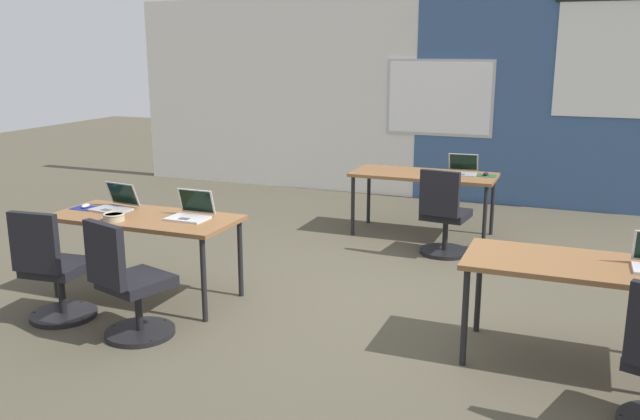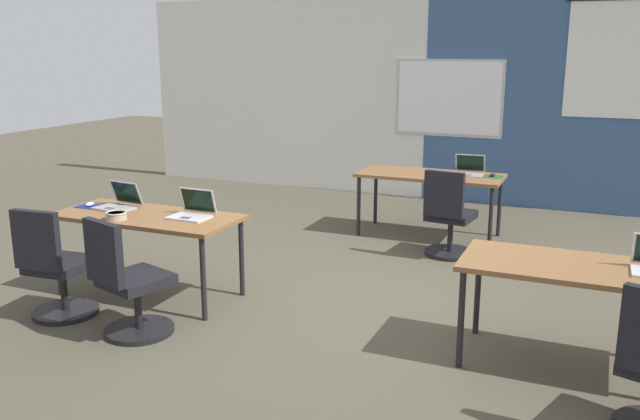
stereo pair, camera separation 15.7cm
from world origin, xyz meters
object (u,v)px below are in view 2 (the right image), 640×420
object	(u,v)px
mouse_far_right	(493,175)
chair_far_right	(449,221)
mouse_near_left_end	(90,204)
laptop_far_right	(469,171)
desk_near_right	(586,275)
snack_bowl	(116,215)
laptop_near_left_inner	(192,211)
desk_far_center	(430,179)
desk_near_left	(147,221)
chair_near_left_inner	(128,288)
chair_near_left_end	(56,273)
laptop_near_left_end	(118,203)

from	to	relation	value
mouse_far_right	chair_far_right	xyz separation A→B (m)	(-0.29, -0.79, -0.36)
mouse_near_left_end	laptop_far_right	bearing A→B (deg)	45.47
desk_near_right	snack_bowl	bearing A→B (deg)	-176.38
laptop_near_left_inner	desk_near_right	bearing A→B (deg)	-0.63
desk_far_center	mouse_near_left_end	xyz separation A→B (m)	(-2.40, -2.76, 0.08)
desk_near_left	laptop_far_right	distance (m)	3.62
desk_near_right	mouse_far_right	world-z (taller)	mouse_far_right
desk_near_right	laptop_near_left_inner	size ratio (longest dim) A/B	4.79
chair_near_left_inner	mouse_far_right	bearing A→B (deg)	-101.77
desk_near_left	mouse_far_right	xyz separation A→B (m)	(2.42, 2.90, 0.08)
mouse_far_right	desk_near_right	bearing A→B (deg)	-69.61
laptop_far_right	chair_near_left_end	xyz separation A→B (m)	(-2.51, -3.62, -0.39)
mouse_near_left_end	desk_near_right	bearing A→B (deg)	-0.62
mouse_far_right	chair_near_left_inner	size ratio (longest dim) A/B	0.11
desk_far_center	laptop_near_left_inner	size ratio (longest dim) A/B	4.79
laptop_near_left_end	chair_near_left_end	xyz separation A→B (m)	(0.02, -0.81, -0.39)
desk_near_left	laptop_near_left_inner	size ratio (longest dim) A/B	4.79
laptop_near_left_end	laptop_near_left_inner	bearing A→B (deg)	6.54
chair_near_left_end	desk_near_left	bearing A→B (deg)	-121.69
desk_far_center	chair_near_left_end	bearing A→B (deg)	-120.94
desk_near_right	mouse_far_right	xyz separation A→B (m)	(-1.08, 2.90, 0.08)
desk_near_right	laptop_far_right	distance (m)	3.20
mouse_far_right	chair_far_right	bearing A→B (deg)	-110.35
snack_bowl	chair_near_left_inner	bearing A→B (deg)	-45.71
chair_far_right	mouse_near_left_end	bearing A→B (deg)	43.24
mouse_far_right	snack_bowl	world-z (taller)	snack_bowl
mouse_far_right	snack_bowl	xyz separation A→B (m)	(-2.55, -3.13, 0.01)
desk_near_right	desk_far_center	distance (m)	3.30
snack_bowl	mouse_near_left_end	bearing A→B (deg)	152.23
laptop_near_left_end	snack_bowl	bearing A→B (deg)	-45.25
laptop_near_left_end	mouse_near_left_end	distance (m)	0.28
laptop_near_left_inner	laptop_near_left_end	size ratio (longest dim) A/B	0.90
desk_near_left	laptop_near_left_inner	world-z (taller)	laptop_near_left_inner
mouse_far_right	chair_near_left_end	bearing A→B (deg)	-127.57
desk_far_center	chair_far_right	world-z (taller)	chair_far_right
desk_far_center	snack_bowl	bearing A→B (deg)	-121.85
laptop_far_right	laptop_near_left_inner	world-z (taller)	laptop_near_left_inner
laptop_far_right	chair_far_right	bearing A→B (deg)	-95.57
mouse_far_right	chair_far_right	distance (m)	0.92
desk_near_right	chair_far_right	world-z (taller)	chair_far_right
desk_near_left	snack_bowl	size ratio (longest dim) A/B	9.01
desk_near_left	chair_near_left_inner	bearing A→B (deg)	-62.84
laptop_near_left_inner	desk_near_left	bearing A→B (deg)	-168.42
laptop_near_left_end	mouse_near_left_end	world-z (taller)	laptop_near_left_end
desk_far_center	mouse_far_right	size ratio (longest dim) A/B	15.53
chair_near_left_end	snack_bowl	world-z (taller)	chair_near_left_end
chair_far_right	desk_far_center	bearing A→B (deg)	-54.48
chair_far_right	snack_bowl	distance (m)	3.28
desk_near_left	snack_bowl	world-z (taller)	snack_bowl
mouse_far_right	snack_bowl	size ratio (longest dim) A/B	0.58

